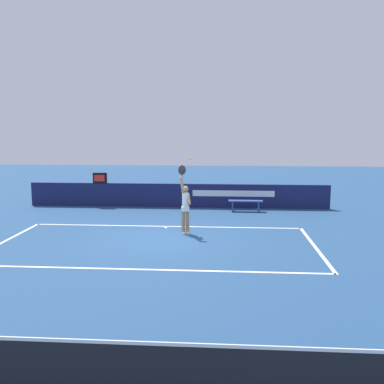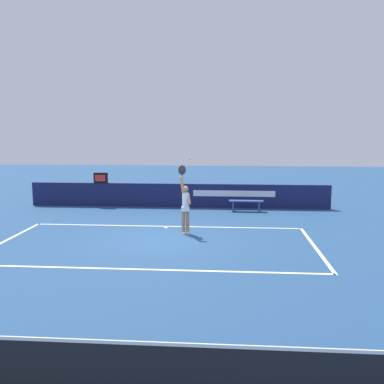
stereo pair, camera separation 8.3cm
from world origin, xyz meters
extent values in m
plane|color=navy|center=(0.00, 0.00, 0.00)|extent=(60.00, 60.00, 0.00)
cube|color=white|center=(0.00, 2.10, 0.00)|extent=(10.47, 0.12, 0.00)
cube|color=white|center=(0.00, -3.17, 0.00)|extent=(10.47, 0.12, 0.00)
cube|color=white|center=(-5.23, -0.53, 0.00)|extent=(0.12, 5.39, 0.00)
cube|color=white|center=(5.23, -0.53, 0.00)|extent=(0.12, 5.39, 0.00)
cube|color=white|center=(0.00, 1.95, 0.00)|extent=(0.12, 0.30, 0.00)
cube|color=#161D49|center=(0.00, 6.32, 0.58)|extent=(14.65, 0.16, 1.16)
cube|color=white|center=(2.72, 6.23, 0.72)|extent=(3.94, 0.01, 0.29)
cube|color=black|center=(-3.84, 6.32, 1.41)|extent=(0.66, 0.20, 0.51)
cube|color=red|center=(-3.84, 6.22, 1.41)|extent=(0.52, 0.01, 0.32)
cube|color=black|center=(0.00, -9.11, 0.49)|extent=(11.19, 0.02, 0.98)
cube|color=white|center=(0.00, -9.11, 1.00)|extent=(11.19, 0.02, 0.05)
cylinder|color=#9C7A56|center=(0.93, 0.99, 0.44)|extent=(0.13, 0.13, 0.88)
cylinder|color=#9C7A56|center=(0.77, 0.96, 0.44)|extent=(0.13, 0.13, 0.88)
cube|color=white|center=(0.93, 0.97, 0.04)|extent=(0.15, 0.26, 0.07)
cube|color=white|center=(0.78, 0.94, 0.04)|extent=(0.15, 0.26, 0.07)
cylinder|color=white|center=(0.85, 0.98, 1.20)|extent=(0.23, 0.23, 0.63)
cube|color=white|center=(0.85, 0.98, 0.92)|extent=(0.31, 0.27, 0.16)
sphere|color=#9C7A56|center=(0.85, 0.98, 1.65)|extent=(0.24, 0.24, 0.24)
cylinder|color=#9C7A56|center=(0.74, 0.95, 1.81)|extent=(0.19, 0.14, 0.60)
cylinder|color=#9C7A56|center=(0.98, 0.94, 1.30)|extent=(0.21, 0.49, 0.40)
ellipsoid|color=black|center=(0.74, 0.95, 2.35)|extent=(0.30, 0.10, 0.36)
cylinder|color=black|center=(0.74, 0.95, 2.16)|extent=(0.03, 0.03, 0.18)
sphere|color=#D0DD31|center=(1.02, 0.99, 2.75)|extent=(0.07, 0.07, 0.07)
cube|color=#304C91|center=(3.27, 5.47, 0.49)|extent=(1.59, 0.38, 0.05)
cube|color=#304C91|center=(2.67, 5.48, 0.24)|extent=(0.07, 0.32, 0.49)
cube|color=#304C91|center=(3.87, 5.46, 0.24)|extent=(0.07, 0.32, 0.49)
camera|label=1|loc=(2.20, -14.45, 3.84)|focal=40.43mm
camera|label=2|loc=(2.28, -14.44, 3.84)|focal=40.43mm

